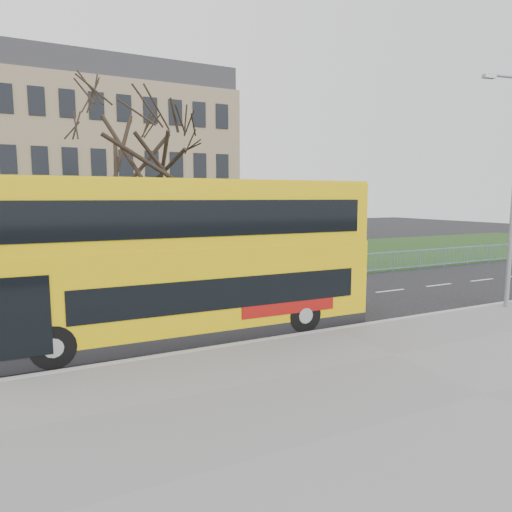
# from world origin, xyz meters

# --- Properties ---
(ground) EXTENTS (120.00, 120.00, 0.00)m
(ground) POSITION_xyz_m (0.00, 0.00, 0.00)
(ground) COLOR black
(ground) RESTS_ON ground
(pavement) EXTENTS (80.00, 10.50, 0.12)m
(pavement) POSITION_xyz_m (0.00, -6.75, 0.06)
(pavement) COLOR slate
(pavement) RESTS_ON ground
(kerb) EXTENTS (80.00, 0.20, 0.14)m
(kerb) POSITION_xyz_m (0.00, -1.55, 0.07)
(kerb) COLOR #9B9B9E
(kerb) RESTS_ON ground
(grass_verge) EXTENTS (80.00, 15.40, 0.08)m
(grass_verge) POSITION_xyz_m (0.00, 14.30, 0.04)
(grass_verge) COLOR #1C3915
(grass_verge) RESTS_ON ground
(guard_railing) EXTENTS (40.00, 0.12, 1.10)m
(guard_railing) POSITION_xyz_m (0.00, 6.60, 0.55)
(guard_railing) COLOR #6684B6
(guard_railing) RESTS_ON ground
(bare_tree) EXTENTS (7.41, 7.41, 10.58)m
(bare_tree) POSITION_xyz_m (-3.00, 10.00, 5.37)
(bare_tree) COLOR black
(bare_tree) RESTS_ON grass_verge
(civic_building) EXTENTS (30.00, 15.00, 14.00)m
(civic_building) POSITION_xyz_m (-5.00, 35.00, 7.00)
(civic_building) COLOR #8D7559
(civic_building) RESTS_ON ground
(yellow_bus) EXTENTS (10.90, 2.80, 4.55)m
(yellow_bus) POSITION_xyz_m (-3.91, 0.14, 2.44)
(yellow_bus) COLOR #D9B209
(yellow_bus) RESTS_ON ground
(street_lamp) EXTENTS (1.72, 0.44, 8.13)m
(street_lamp) POSITION_xyz_m (7.28, -2.02, 4.58)
(street_lamp) COLOR gray
(street_lamp) RESTS_ON pavement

